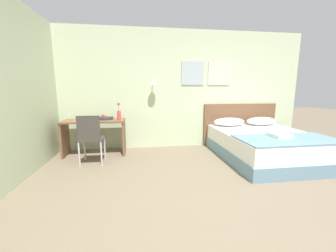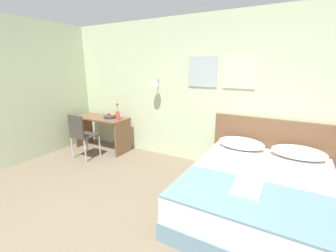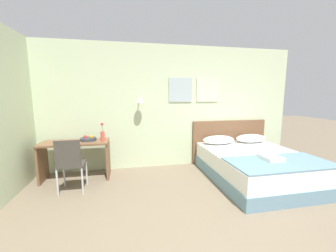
# 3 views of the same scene
# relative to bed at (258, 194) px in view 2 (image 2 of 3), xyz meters

# --- Properties ---
(wall_back) EXTENTS (5.99, 0.31, 2.65)m
(wall_back) POSITION_rel_bed_xyz_m (-1.55, 1.13, 1.07)
(wall_back) COLOR beige
(wall_back) RESTS_ON ground_plane
(bed) EXTENTS (1.69, 2.07, 0.51)m
(bed) POSITION_rel_bed_xyz_m (0.00, 0.00, 0.00)
(bed) COLOR #66899E
(bed) RESTS_ON ground_plane
(headboard) EXTENTS (1.81, 0.06, 1.00)m
(headboard) POSITION_rel_bed_xyz_m (0.00, 1.07, 0.24)
(headboard) COLOR brown
(headboard) RESTS_ON ground_plane
(pillow_left) EXTENTS (0.72, 0.38, 0.19)m
(pillow_left) POSITION_rel_bed_xyz_m (-0.40, 0.80, 0.35)
(pillow_left) COLOR white
(pillow_left) RESTS_ON bed
(pillow_right) EXTENTS (0.72, 0.38, 0.19)m
(pillow_right) POSITION_rel_bed_xyz_m (0.40, 0.80, 0.35)
(pillow_right) COLOR white
(pillow_right) RESTS_ON bed
(throw_blanket) EXTENTS (1.64, 0.83, 0.02)m
(throw_blanket) POSITION_rel_bed_xyz_m (0.00, -0.60, 0.27)
(throw_blanket) COLOR #66899E
(throw_blanket) RESTS_ON bed
(folded_towel_near_foot) EXTENTS (0.28, 0.35, 0.06)m
(folded_towel_near_foot) POSITION_rel_bed_xyz_m (-0.06, -0.46, 0.31)
(folded_towel_near_foot) COLOR white
(folded_towel_near_foot) RESTS_ON throw_blanket
(desk) EXTENTS (1.22, 0.53, 0.73)m
(desk) POSITION_rel_bed_xyz_m (-3.34, 0.71, 0.26)
(desk) COLOR brown
(desk) RESTS_ON ground_plane
(desk_chair) EXTENTS (0.41, 0.41, 0.90)m
(desk_chair) POSITION_rel_bed_xyz_m (-3.29, 0.11, 0.28)
(desk_chair) COLOR #3D3833
(desk_chair) RESTS_ON ground_plane
(fruit_bowl) EXTENTS (0.29, 0.29, 0.11)m
(fruit_bowl) POSITION_rel_bed_xyz_m (-3.11, 0.76, 0.50)
(fruit_bowl) COLOR #333842
(fruit_bowl) RESTS_ON desk
(flower_vase) EXTENTS (0.08, 0.08, 0.35)m
(flower_vase) POSITION_rel_bed_xyz_m (-2.84, 0.68, 0.60)
(flower_vase) COLOR #D14C42
(flower_vase) RESTS_ON desk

